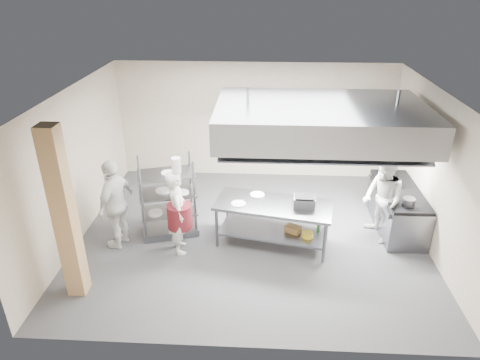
# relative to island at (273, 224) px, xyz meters

# --- Properties ---
(floor) EXTENTS (7.00, 7.00, 0.00)m
(floor) POSITION_rel_island_xyz_m (-0.44, 0.28, -0.46)
(floor) COLOR #2E2E31
(floor) RESTS_ON ground
(ceiling) EXTENTS (7.00, 7.00, 0.00)m
(ceiling) POSITION_rel_island_xyz_m (-0.44, 0.28, 2.54)
(ceiling) COLOR silver
(ceiling) RESTS_ON wall_back
(wall_back) EXTENTS (7.00, 0.00, 7.00)m
(wall_back) POSITION_rel_island_xyz_m (-0.44, 3.28, 1.04)
(wall_back) COLOR #B0A18C
(wall_back) RESTS_ON ground
(wall_left) EXTENTS (0.00, 6.00, 6.00)m
(wall_left) POSITION_rel_island_xyz_m (-3.94, 0.28, 1.04)
(wall_left) COLOR #B0A18C
(wall_left) RESTS_ON ground
(wall_right) EXTENTS (0.00, 6.00, 6.00)m
(wall_right) POSITION_rel_island_xyz_m (3.06, 0.28, 1.04)
(wall_right) COLOR #B0A18C
(wall_right) RESTS_ON ground
(column) EXTENTS (0.30, 0.30, 3.00)m
(column) POSITION_rel_island_xyz_m (-3.34, -1.62, 1.04)
(column) COLOR tan
(column) RESTS_ON floor
(exhaust_hood) EXTENTS (4.00, 2.50, 0.60)m
(exhaust_hood) POSITION_rel_island_xyz_m (0.86, 0.68, 1.94)
(exhaust_hood) COLOR slate
(exhaust_hood) RESTS_ON ceiling
(hood_strip_a) EXTENTS (1.60, 0.12, 0.04)m
(hood_strip_a) POSITION_rel_island_xyz_m (-0.04, 0.68, 1.62)
(hood_strip_a) COLOR white
(hood_strip_a) RESTS_ON exhaust_hood
(hood_strip_b) EXTENTS (1.60, 0.12, 0.04)m
(hood_strip_b) POSITION_rel_island_xyz_m (1.76, 0.68, 1.62)
(hood_strip_b) COLOR white
(hood_strip_b) RESTS_ON exhaust_hood
(wall_shelf) EXTENTS (1.50, 0.28, 0.04)m
(wall_shelf) POSITION_rel_island_xyz_m (1.36, 3.12, 1.04)
(wall_shelf) COLOR slate
(wall_shelf) RESTS_ON wall_back
(island) EXTENTS (2.40, 1.37, 0.91)m
(island) POSITION_rel_island_xyz_m (0.00, 0.00, 0.00)
(island) COLOR slate
(island) RESTS_ON floor
(island_worktop) EXTENTS (2.40, 1.37, 0.06)m
(island_worktop) POSITION_rel_island_xyz_m (0.00, 0.00, 0.42)
(island_worktop) COLOR slate
(island_worktop) RESTS_ON island
(island_undershelf) EXTENTS (2.20, 1.24, 0.04)m
(island_undershelf) POSITION_rel_island_xyz_m (0.00, 0.00, -0.16)
(island_undershelf) COLOR slate
(island_undershelf) RESTS_ON island
(pass_rack) EXTENTS (1.26, 0.95, 1.68)m
(pass_rack) POSITION_rel_island_xyz_m (-2.14, 0.29, 0.39)
(pass_rack) COLOR gray
(pass_rack) RESTS_ON floor
(cooking_range) EXTENTS (0.80, 2.00, 0.84)m
(cooking_range) POSITION_rel_island_xyz_m (2.64, 0.78, -0.04)
(cooking_range) COLOR gray
(cooking_range) RESTS_ON floor
(range_top) EXTENTS (0.78, 1.96, 0.06)m
(range_top) POSITION_rel_island_xyz_m (2.64, 0.78, 0.41)
(range_top) COLOR black
(range_top) RESTS_ON cooking_range
(chef_head) EXTENTS (0.55, 0.70, 1.71)m
(chef_head) POSITION_rel_island_xyz_m (-1.82, -0.33, 0.40)
(chef_head) COLOR silver
(chef_head) RESTS_ON floor
(chef_line) EXTENTS (0.88, 1.02, 1.80)m
(chef_line) POSITION_rel_island_xyz_m (2.16, 0.32, 0.44)
(chef_line) COLOR white
(chef_line) RESTS_ON floor
(chef_plating) EXTENTS (0.72, 1.16, 1.83)m
(chef_plating) POSITION_rel_island_xyz_m (-3.05, -0.18, 0.46)
(chef_plating) COLOR silver
(chef_plating) RESTS_ON floor
(griddle) EXTENTS (0.41, 0.33, 0.20)m
(griddle) POSITION_rel_island_xyz_m (0.58, -0.07, 0.55)
(griddle) COLOR slate
(griddle) RESTS_ON island_worktop
(wicker_basket) EXTENTS (0.35, 0.32, 0.13)m
(wicker_basket) POSITION_rel_island_xyz_m (0.40, -0.07, -0.07)
(wicker_basket) COLOR olive
(wicker_basket) RESTS_ON island_undershelf
(stockpot) EXTENTS (0.22, 0.22, 0.15)m
(stockpot) POSITION_rel_island_xyz_m (2.56, 0.88, 0.52)
(stockpot) COLOR gray
(stockpot) RESTS_ON range_top
(plate_stack) EXTENTS (0.28, 0.28, 0.05)m
(plate_stack) POSITION_rel_island_xyz_m (-2.14, 0.29, 0.09)
(plate_stack) COLOR white
(plate_stack) RESTS_ON pass_rack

